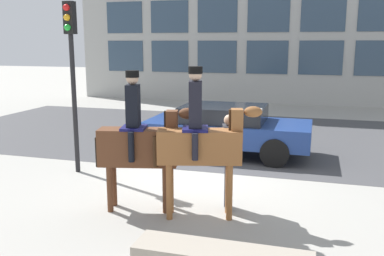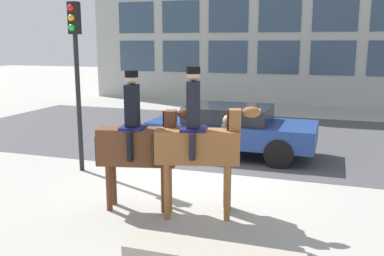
# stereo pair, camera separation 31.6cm
# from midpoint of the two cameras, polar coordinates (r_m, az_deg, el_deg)

# --- Properties ---
(ground_plane) EXTENTS (80.00, 80.00, 0.00)m
(ground_plane) POSITION_cam_midpoint_polar(r_m,az_deg,el_deg) (9.87, 2.14, -6.73)
(ground_plane) COLOR #9E9B93
(road_surface) EXTENTS (20.55, 8.50, 0.01)m
(road_surface) POSITION_cam_midpoint_polar(r_m,az_deg,el_deg) (14.34, 7.53, -1.08)
(road_surface) COLOR #444447
(road_surface) RESTS_ON ground_plane
(mounted_horse_lead) EXTENTS (1.85, 0.75, 2.57)m
(mounted_horse_lead) POSITION_cam_midpoint_polar(r_m,az_deg,el_deg) (7.83, -5.94, -1.83)
(mounted_horse_lead) COLOR #59331E
(mounted_horse_lead) RESTS_ON ground_plane
(mounted_horse_companion) EXTENTS (1.85, 0.80, 2.66)m
(mounted_horse_companion) POSITION_cam_midpoint_polar(r_m,az_deg,el_deg) (7.41, 2.23, -1.83)
(mounted_horse_companion) COLOR brown
(mounted_horse_companion) RESTS_ON ground_plane
(pedestrian_bystander) EXTENTS (0.80, 0.63, 1.78)m
(pedestrian_bystander) POSITION_cam_midpoint_polar(r_m,az_deg,el_deg) (7.85, 5.83, -3.50)
(pedestrian_bystander) COLOR #232328
(pedestrian_bystander) RESTS_ON ground_plane
(street_car_near_lane) EXTENTS (4.47, 2.02, 1.36)m
(street_car_near_lane) POSITION_cam_midpoint_polar(r_m,az_deg,el_deg) (11.81, 6.08, -0.03)
(street_car_near_lane) COLOR navy
(street_car_near_lane) RESTS_ON ground_plane
(traffic_light) EXTENTS (0.24, 0.29, 3.97)m
(traffic_light) POSITION_cam_midpoint_polar(r_m,az_deg,el_deg) (10.32, -14.35, 8.78)
(traffic_light) COLOR black
(traffic_light) RESTS_ON ground_plane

